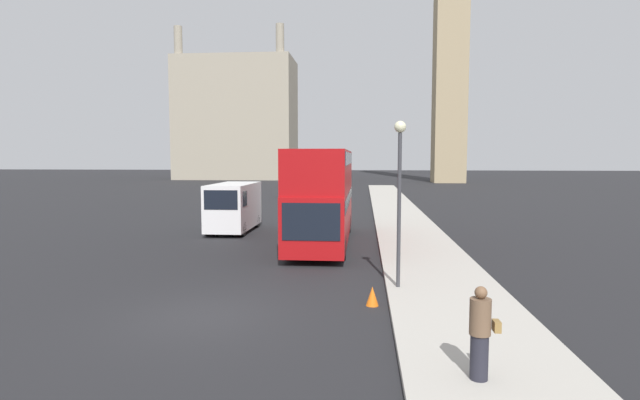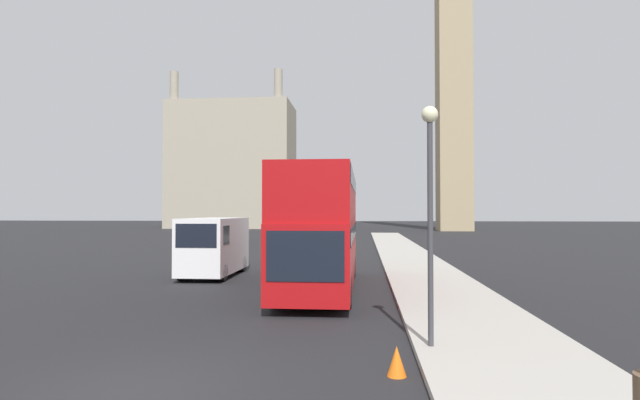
# 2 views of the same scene
# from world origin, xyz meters

# --- Properties ---
(ground_plane) EXTENTS (300.00, 300.00, 0.00)m
(ground_plane) POSITION_xyz_m (0.00, 0.00, 0.00)
(ground_plane) COLOR black
(building_block_distant) EXTENTS (22.00, 12.35, 27.87)m
(building_block_distant) POSITION_xyz_m (-20.11, 82.58, 11.47)
(building_block_distant) COLOR #9E937F
(building_block_distant) RESTS_ON ground_plane
(red_double_decker_bus) EXTENTS (2.56, 10.75, 4.51)m
(red_double_decker_bus) POSITION_xyz_m (2.30, 11.29, 2.51)
(red_double_decker_bus) COLOR #A80F11
(red_double_decker_bus) RESTS_ON ground_plane
(white_van) EXTENTS (2.10, 5.18, 2.71)m
(white_van) POSITION_xyz_m (-3.03, 14.76, 1.45)
(white_van) COLOR white
(white_van) RESTS_ON ground_plane
(street_lamp) EXTENTS (0.36, 0.36, 5.15)m
(street_lamp) POSITION_xyz_m (5.36, 2.85, 3.58)
(street_lamp) COLOR #38383D
(street_lamp) RESTS_ON sidewalk_strip
(parked_sedan) EXTENTS (1.76, 4.47, 1.55)m
(parked_sedan) POSITION_xyz_m (-3.02, 40.35, 0.70)
(parked_sedan) COLOR navy
(parked_sedan) RESTS_ON ground_plane
(traffic_cone) EXTENTS (0.36, 0.36, 0.55)m
(traffic_cone) POSITION_xyz_m (4.53, 1.27, 0.28)
(traffic_cone) COLOR orange
(traffic_cone) RESTS_ON ground_plane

